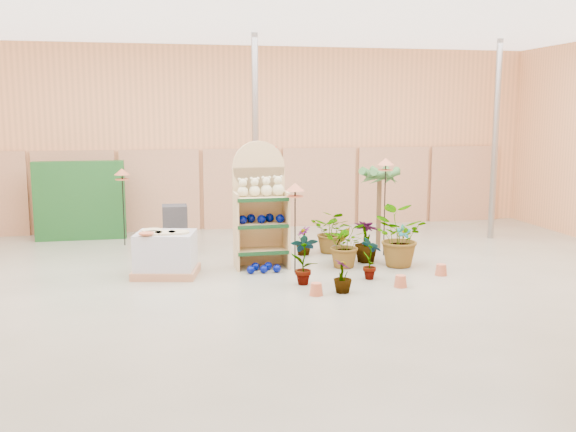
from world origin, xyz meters
name	(u,v)px	position (x,y,z in m)	size (l,w,h in m)	color
room	(278,152)	(0.00, 0.91, 2.21)	(15.20, 12.10, 4.70)	gray
display_shelf	(260,209)	(-0.17, 1.88, 1.08)	(1.00, 0.64, 2.37)	tan
teddy_bears	(262,188)	(-0.14, 1.77, 1.49)	(0.87, 0.23, 0.37)	beige
gazing_balls_shelf	(261,219)	(-0.17, 1.73, 0.93)	(0.87, 0.30, 0.17)	#000964
gazing_balls_floor	(263,268)	(-0.19, 1.35, 0.07)	(0.63, 0.39, 0.15)	#000964
pallet_stack	(166,254)	(-1.93, 1.45, 0.39)	(1.27, 1.13, 0.82)	#AA7555
charcoal_planters	(175,229)	(-1.72, 3.31, 0.50)	(0.50, 0.50, 1.00)	#242427
trellis_stock	(80,201)	(-3.80, 5.20, 0.90)	(2.00, 0.30, 1.80)	#174B1C
offer_sign	(264,178)	(0.10, 2.98, 1.57)	(0.50, 0.08, 2.20)	gray
bird_table_front	(295,190)	(0.37, 1.20, 1.52)	(0.34, 0.34, 1.64)	black
bird_table_right	(386,165)	(2.44, 2.24, 1.85)	(0.34, 0.34, 1.99)	black
bird_table_back	(122,174)	(-2.80, 4.34, 1.57)	(0.34, 0.34, 1.69)	black
palm	(380,175)	(2.57, 2.96, 1.58)	(0.70, 0.70, 1.84)	brown
potted_plant_0	(304,259)	(0.35, 0.37, 0.44)	(0.47, 0.32, 0.88)	#31632C
potted_plant_2	(346,244)	(1.40, 1.42, 0.44)	(0.80, 0.69, 0.89)	#31632C
potted_plant_3	(366,241)	(1.90, 1.77, 0.41)	(0.46, 0.46, 0.83)	#31632C
potted_plant_4	(403,241)	(2.81, 2.11, 0.32)	(0.34, 0.23, 0.64)	#31632C
potted_plant_5	(341,244)	(1.44, 1.89, 0.34)	(0.38, 0.31, 0.69)	#31632C
potted_plant_6	(332,231)	(1.47, 2.70, 0.45)	(0.81, 0.70, 0.90)	#31632C
potted_plant_7	(343,276)	(0.86, -0.23, 0.27)	(0.31, 0.31, 0.55)	#31632C
potted_plant_8	(370,258)	(1.56, 0.48, 0.38)	(0.40, 0.27, 0.76)	#31632C
potted_plant_10	(396,237)	(2.35, 1.32, 0.56)	(1.02, 0.88, 1.13)	#31632C
potted_plant_11	(304,241)	(0.85, 2.61, 0.29)	(0.33, 0.33, 0.59)	#31632C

